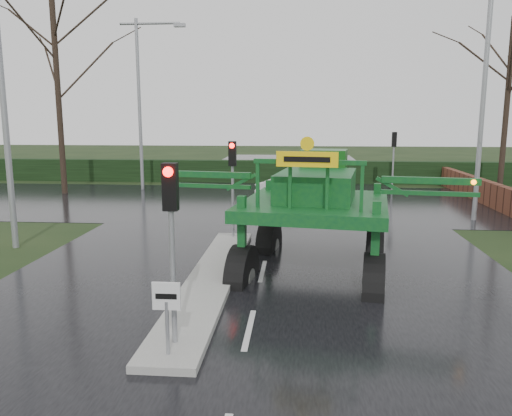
# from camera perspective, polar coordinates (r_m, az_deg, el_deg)

# --- Properties ---
(ground) EXTENTS (140.00, 140.00, 0.00)m
(ground) POSITION_cam_1_polar(r_m,az_deg,el_deg) (10.56, -0.79, -13.80)
(ground) COLOR black
(ground) RESTS_ON ground
(road_main) EXTENTS (14.00, 80.00, 0.02)m
(road_main) POSITION_cam_1_polar(r_m,az_deg,el_deg) (20.09, 1.97, -2.14)
(road_main) COLOR black
(road_main) RESTS_ON ground
(road_cross) EXTENTS (80.00, 12.00, 0.02)m
(road_cross) POSITION_cam_1_polar(r_m,az_deg,el_deg) (25.98, 2.62, 0.68)
(road_cross) COLOR black
(road_cross) RESTS_ON ground
(median_island) EXTENTS (1.20, 10.00, 0.16)m
(median_island) POSITION_cam_1_polar(r_m,az_deg,el_deg) (13.48, -5.11, -8.05)
(median_island) COLOR gray
(median_island) RESTS_ON ground
(hedge_row) EXTENTS (44.00, 0.90, 1.50)m
(hedge_row) POSITION_cam_1_polar(r_m,az_deg,el_deg) (33.80, 3.15, 4.16)
(hedge_row) COLOR black
(hedge_row) RESTS_ON ground
(brick_wall) EXTENTS (0.40, 20.00, 1.20)m
(brick_wall) POSITION_cam_1_polar(r_m,az_deg,el_deg) (27.58, 25.00, 1.54)
(brick_wall) COLOR #592D1E
(brick_wall) RESTS_ON ground
(keep_left_sign) EXTENTS (0.50, 0.07, 1.35)m
(keep_left_sign) POSITION_cam_1_polar(r_m,az_deg,el_deg) (9.01, -10.17, -11.03)
(keep_left_sign) COLOR gray
(keep_left_sign) RESTS_ON ground
(traffic_signal_near) EXTENTS (0.26, 0.33, 3.52)m
(traffic_signal_near) POSITION_cam_1_polar(r_m,az_deg,el_deg) (9.05, -9.68, -0.81)
(traffic_signal_near) COLOR gray
(traffic_signal_near) RESTS_ON ground
(traffic_signal_mid) EXTENTS (0.26, 0.33, 3.52)m
(traffic_signal_mid) POSITION_cam_1_polar(r_m,az_deg,el_deg) (17.33, -2.70, 4.54)
(traffic_signal_mid) COLOR gray
(traffic_signal_mid) RESTS_ON ground
(traffic_signal_far) EXTENTS (0.26, 0.33, 3.52)m
(traffic_signal_far) POSITION_cam_1_polar(r_m,az_deg,el_deg) (30.18, 15.47, 6.59)
(traffic_signal_far) COLOR gray
(traffic_signal_far) RESTS_ON ground
(street_light_left_near) EXTENTS (3.85, 0.30, 10.00)m
(street_light_left_near) POSITION_cam_1_polar(r_m,az_deg,el_deg) (18.16, -26.37, 14.53)
(street_light_left_near) COLOR gray
(street_light_left_near) RESTS_ON ground
(street_light_right) EXTENTS (3.85, 0.30, 10.00)m
(street_light_right) POSITION_cam_1_polar(r_m,az_deg,el_deg) (22.85, 23.97, 13.60)
(street_light_right) COLOR gray
(street_light_right) RESTS_ON ground
(street_light_left_far) EXTENTS (3.85, 0.30, 10.00)m
(street_light_left_far) POSITION_cam_1_polar(r_m,az_deg,el_deg) (31.03, -12.70, 13.09)
(street_light_left_far) COLOR gray
(street_light_left_far) RESTS_ON ground
(tree_left_far) EXTENTS (7.70, 7.70, 13.26)m
(tree_left_far) POSITION_cam_1_polar(r_m,az_deg,el_deg) (30.84, -21.87, 14.80)
(tree_left_far) COLOR black
(tree_left_far) RESTS_ON ground
(tree_right_far) EXTENTS (7.00, 7.00, 12.05)m
(tree_right_far) POSITION_cam_1_polar(r_m,az_deg,el_deg) (32.97, 26.94, 12.95)
(tree_right_far) COLOR black
(tree_right_far) RESTS_ON ground
(crop_sprayer) EXTENTS (8.54, 5.91, 4.82)m
(crop_sprayer) POSITION_cam_1_polar(r_m,az_deg,el_deg) (13.26, -1.39, 1.45)
(crop_sprayer) COLOR black
(crop_sprayer) RESTS_ON ground
(white_sedan) EXTENTS (3.99, 2.74, 1.25)m
(white_sedan) POSITION_cam_1_polar(r_m,az_deg,el_deg) (26.22, 4.15, 0.74)
(white_sedan) COLOR silver
(white_sedan) RESTS_ON ground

